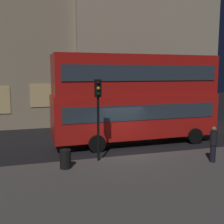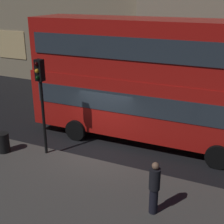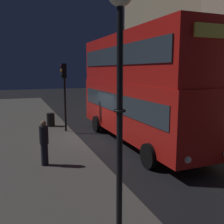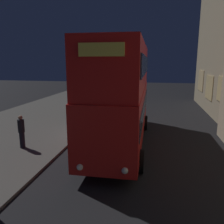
% 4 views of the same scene
% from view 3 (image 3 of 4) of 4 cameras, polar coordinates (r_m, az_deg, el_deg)
% --- Properties ---
extents(ground_plane, '(80.00, 80.00, 0.00)m').
position_cam_3_polar(ground_plane, '(14.27, -4.24, -6.02)').
color(ground_plane, black).
extents(building_with_clock, '(15.70, 7.86, 17.16)m').
position_cam_3_polar(building_with_clock, '(27.14, 17.76, 19.11)').
color(building_with_clock, tan).
rests_on(building_with_clock, ground).
extents(double_decker_bus, '(10.59, 3.01, 5.54)m').
position_cam_3_polar(double_decker_bus, '(13.31, 5.80, 6.23)').
color(double_decker_bus, red).
rests_on(double_decker_bus, ground).
extents(traffic_light_near_kerb, '(0.34, 0.38, 4.03)m').
position_cam_3_polar(traffic_light_near_kerb, '(15.37, -10.61, 6.36)').
color(traffic_light_near_kerb, black).
rests_on(traffic_light_near_kerb, sidewalk_slab).
extents(street_lamp, '(0.54, 0.54, 5.47)m').
position_cam_3_polar(street_lamp, '(5.57, 1.79, 14.25)').
color(street_lamp, black).
rests_on(street_lamp, sidewalk_slab).
extents(pedestrian, '(0.34, 0.34, 1.77)m').
position_cam_3_polar(pedestrian, '(10.20, -14.90, -6.55)').
color(pedestrian, black).
rests_on(pedestrian, sidewalk_slab).
extents(litter_bin, '(0.52, 0.52, 0.86)m').
position_cam_3_polar(litter_bin, '(17.25, -13.51, -1.69)').
color(litter_bin, black).
rests_on(litter_bin, sidewalk_slab).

